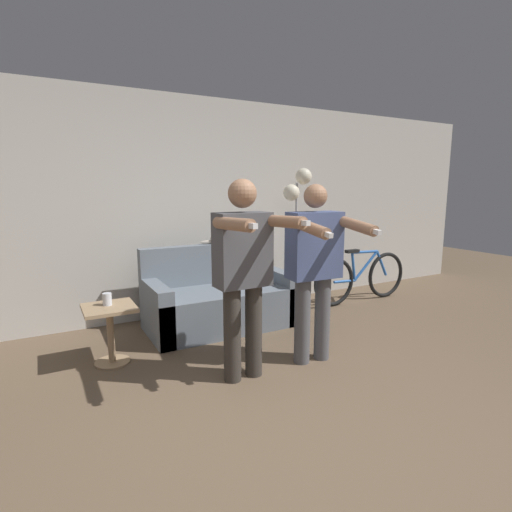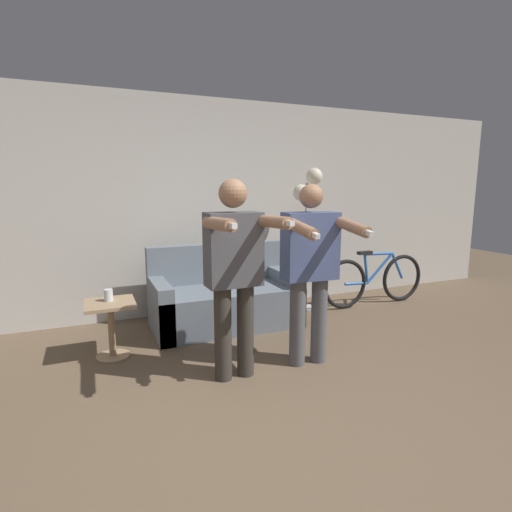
{
  "view_description": "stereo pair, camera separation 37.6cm",
  "coord_description": "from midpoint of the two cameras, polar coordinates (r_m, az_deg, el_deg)",
  "views": [
    {
      "loc": [
        -1.33,
        -1.72,
        1.55
      ],
      "look_at": [
        0.5,
        1.63,
        0.89
      ],
      "focal_mm": 28.0,
      "sensor_mm": 36.0,
      "label": 1
    },
    {
      "loc": [
        -0.99,
        -1.88,
        1.55
      ],
      "look_at": [
        0.5,
        1.63,
        0.89
      ],
      "focal_mm": 28.0,
      "sensor_mm": 36.0,
      "label": 2
    }
  ],
  "objects": [
    {
      "name": "ground_plane",
      "position": [
        2.64,
        3.74,
        -26.08
      ],
      "size": [
        16.0,
        16.0,
        0.0
      ],
      "primitive_type": "plane",
      "color": "brown"
    },
    {
      "name": "wall_back",
      "position": [
        4.86,
        -14.85,
        6.57
      ],
      "size": [
        10.0,
        0.05,
        2.6
      ],
      "color": "beige",
      "rests_on": "ground_plane"
    },
    {
      "name": "couch",
      "position": [
        4.53,
        -7.6,
        -6.42
      ],
      "size": [
        1.61,
        0.81,
        0.89
      ],
      "color": "slate",
      "rests_on": "ground_plane"
    },
    {
      "name": "person_left",
      "position": [
        3.12,
        -5.19,
        -1.55
      ],
      "size": [
        0.52,
        0.68,
        1.61
      ],
      "rotation": [
        0.0,
        0.0,
        0.03
      ],
      "color": "#38332D",
      "rests_on": "ground_plane"
    },
    {
      "name": "person_right",
      "position": [
        3.45,
        5.38,
        -0.87
      ],
      "size": [
        0.57,
        0.7,
        1.57
      ],
      "rotation": [
        0.0,
        0.0,
        -0.07
      ],
      "color": "#56565B",
      "rests_on": "ground_plane"
    },
    {
      "name": "cat",
      "position": [
        4.74,
        -6.43,
        2.66
      ],
      "size": [
        0.54,
        0.13,
        0.16
      ],
      "color": "#B7AD9E",
      "rests_on": "couch"
    },
    {
      "name": "floor_lamp",
      "position": [
        5.05,
        3.77,
        8.3
      ],
      "size": [
        0.38,
        0.26,
        1.78
      ],
      "color": "#B2B2B7",
      "rests_on": "ground_plane"
    },
    {
      "name": "side_table",
      "position": [
        3.83,
        -22.85,
        -8.83
      ],
      "size": [
        0.43,
        0.43,
        0.52
      ],
      "color": "#A38460",
      "rests_on": "ground_plane"
    },
    {
      "name": "cup",
      "position": [
        3.81,
        -23.2,
        -5.73
      ],
      "size": [
        0.08,
        0.08,
        0.11
      ],
      "color": "silver",
      "rests_on": "side_table"
    },
    {
      "name": "bicycle",
      "position": [
        5.56,
        12.92,
        -2.99
      ],
      "size": [
        1.58,
        0.07,
        0.73
      ],
      "color": "black",
      "rests_on": "ground_plane"
    }
  ]
}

